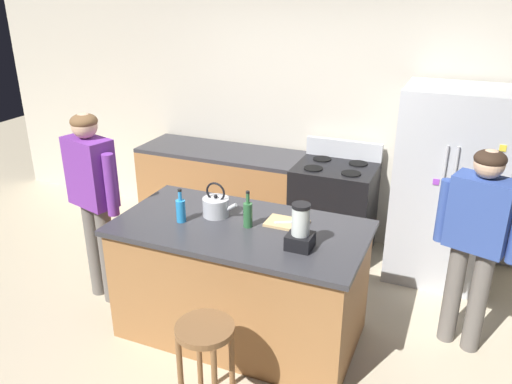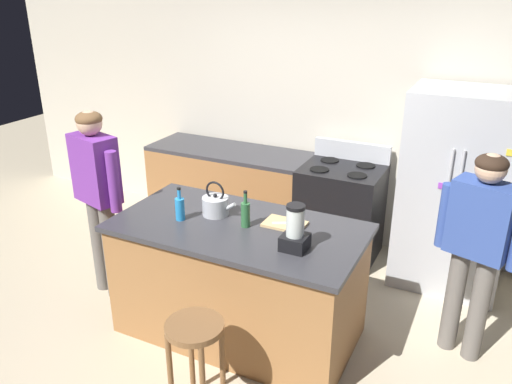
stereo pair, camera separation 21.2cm
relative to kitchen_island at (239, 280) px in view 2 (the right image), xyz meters
The scene contains 15 objects.
ground_plane 0.46m from the kitchen_island, ahead, with size 14.00×14.00×0.00m, color beige.
back_wall 2.14m from the kitchen_island, 90.00° to the left, with size 8.00×0.10×2.70m, color beige.
kitchen_island is the anchor object (origin of this frame).
back_counter_run 1.74m from the kitchen_island, 117.30° to the left, with size 2.00×0.64×0.92m.
refrigerator 2.05m from the kitchen_island, 48.34° to the left, with size 0.90×0.73×1.76m.
stove_range 1.56m from the kitchen_island, 78.37° to the left, with size 0.76×0.65×1.10m.
person_by_island_left 1.40m from the kitchen_island, behind, with size 0.59×0.32×1.63m.
person_by_sink_right 1.73m from the kitchen_island, 17.87° to the left, with size 0.59×0.33×1.55m.
bar_stool 0.85m from the kitchen_island, 79.96° to the right, with size 0.36×0.36×0.66m.
blender_appliance 0.79m from the kitchen_island, 16.05° to the right, with size 0.17×0.17×0.32m.
bottle_soda 0.71m from the kitchen_island, 166.57° to the right, with size 0.07×0.07×0.26m.
bottle_olive_oil 0.56m from the kitchen_island, ahead, with size 0.07×0.07×0.28m.
tea_kettle 0.59m from the kitchen_island, 158.84° to the left, with size 0.28×0.20×0.27m.
cutting_board 0.58m from the kitchen_island, 26.35° to the left, with size 0.30×0.20×0.02m, color tan.
chef_knife 0.60m from the kitchen_island, 24.93° to the left, with size 0.22×0.03×0.01m, color #B7BABF.
Camera 2 is at (1.60, -2.94, 2.57)m, focal length 36.04 mm.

